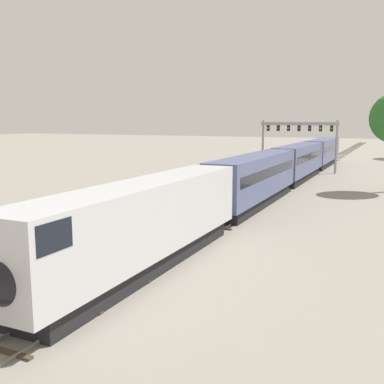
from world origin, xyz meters
TOP-DOWN VIEW (x-y plane):
  - ground_plane at (0.00, 0.00)m, footprint 400.00×400.00m
  - track_main at (2.00, 60.00)m, footprint 2.60×200.00m
  - track_near at (-3.50, 40.00)m, footprint 2.60×160.00m
  - passenger_train at (2.00, 34.76)m, footprint 3.04×82.39m
  - signal_gantry at (-0.25, 54.69)m, footprint 12.10×0.49m

SIDE VIEW (x-z plane):
  - ground_plane at x=0.00m, z-range 0.00..0.00m
  - track_main at x=2.00m, z-range -0.01..0.15m
  - track_near at x=-3.50m, z-range -0.01..0.15m
  - passenger_train at x=2.00m, z-range 0.20..5.00m
  - signal_gantry at x=-0.25m, z-range 1.95..10.07m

